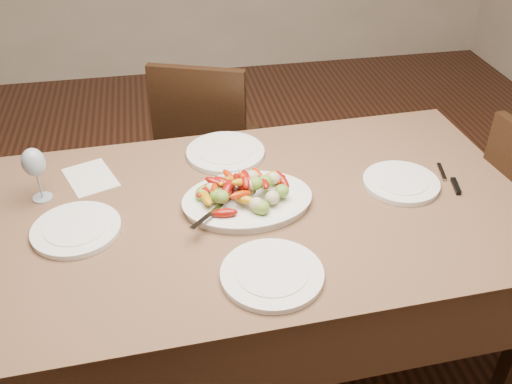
{
  "coord_description": "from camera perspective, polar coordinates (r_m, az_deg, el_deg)",
  "views": [
    {
      "loc": [
        -0.28,
        -1.44,
        1.88
      ],
      "look_at": [
        0.0,
        0.05,
        0.82
      ],
      "focal_mm": 40.0,
      "sensor_mm": 36.0,
      "label": 1
    }
  ],
  "objects": [
    {
      "name": "table_knife",
      "position": [
        2.12,
        18.75,
        1.16
      ],
      "size": [
        0.06,
        0.2,
        0.01
      ],
      "primitive_type": null,
      "rotation": [
        0.0,
        0.0,
        -0.24
      ],
      "color": "#9EA0A8",
      "rests_on": "dining_table"
    },
    {
      "name": "plate_far",
      "position": [
        2.16,
        -3.07,
        3.95
      ],
      "size": [
        0.29,
        0.29,
        0.02
      ],
      "primitive_type": "cylinder",
      "color": "white",
      "rests_on": "dining_table"
    },
    {
      "name": "wine_glass",
      "position": [
        2.0,
        -21.12,
        1.78
      ],
      "size": [
        0.08,
        0.08,
        0.2
      ],
      "primitive_type": null,
      "color": "#8C99A5",
      "rests_on": "dining_table"
    },
    {
      "name": "plate_left",
      "position": [
        1.86,
        -17.53,
        -3.59
      ],
      "size": [
        0.28,
        0.28,
        0.02
      ],
      "primitive_type": "cylinder",
      "color": "white",
      "rests_on": "dining_table"
    },
    {
      "name": "menu_card",
      "position": [
        2.11,
        -16.23,
        1.4
      ],
      "size": [
        0.21,
        0.25,
        0.0
      ],
      "primitive_type": "cube",
      "rotation": [
        0.0,
        0.0,
        0.36
      ],
      "color": "silver",
      "rests_on": "dining_table"
    },
    {
      "name": "chair_far",
      "position": [
        2.79,
        -4.53,
        4.79
      ],
      "size": [
        0.54,
        0.54,
        0.95
      ],
      "primitive_type": null,
      "rotation": [
        0.0,
        0.0,
        2.79
      ],
      "color": "black",
      "rests_on": "ground"
    },
    {
      "name": "serving_spoon",
      "position": [
        1.82,
        -2.62,
        -0.98
      ],
      "size": [
        0.25,
        0.23,
        0.03
      ],
      "primitive_type": null,
      "rotation": [
        0.0,
        0.0,
        -0.7
      ],
      "color": "#9EA0A8",
      "rests_on": "serving_platter"
    },
    {
      "name": "dining_table",
      "position": [
        2.13,
        0.0,
        -9.76
      ],
      "size": [
        1.88,
        1.11,
        0.76
      ],
      "primitive_type": "cube",
      "rotation": [
        0.0,
        0.0,
        0.04
      ],
      "color": "brown",
      "rests_on": "ground"
    },
    {
      "name": "roasted_vegetables",
      "position": [
        1.85,
        -0.88,
        0.45
      ],
      "size": [
        0.35,
        0.25,
        0.09
      ],
      "primitive_type": null,
      "rotation": [
        0.0,
        0.0,
        0.04
      ],
      "color": "maroon",
      "rests_on": "serving_platter"
    },
    {
      "name": "plate_right",
      "position": [
        2.04,
        14.3,
        0.89
      ],
      "size": [
        0.26,
        0.26,
        0.02
      ],
      "primitive_type": "cylinder",
      "color": "white",
      "rests_on": "dining_table"
    },
    {
      "name": "floor",
      "position": [
        2.38,
        0.15,
        -17.01
      ],
      "size": [
        6.0,
        6.0,
        0.0
      ],
      "primitive_type": "plane",
      "color": "#371C10",
      "rests_on": "ground"
    },
    {
      "name": "plate_near",
      "position": [
        1.62,
        1.61,
        -8.24
      ],
      "size": [
        0.29,
        0.29,
        0.02
      ],
      "primitive_type": "cylinder",
      "color": "white",
      "rests_on": "dining_table"
    },
    {
      "name": "serving_platter",
      "position": [
        1.89,
        -0.86,
        -0.97
      ],
      "size": [
        0.43,
        0.33,
        0.02
      ],
      "primitive_type": "ellipsoid",
      "rotation": [
        0.0,
        0.0,
        0.04
      ],
      "color": "white",
      "rests_on": "dining_table"
    }
  ]
}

